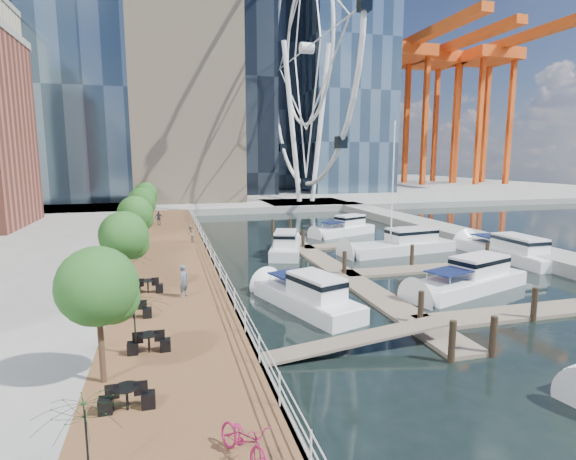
# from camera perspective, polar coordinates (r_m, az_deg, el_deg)

# --- Properties ---
(ground) EXTENTS (520.00, 520.00, 0.00)m
(ground) POSITION_cam_1_polar(r_m,az_deg,el_deg) (24.49, 7.79, -10.97)
(ground) COLOR black
(ground) RESTS_ON ground
(boardwalk) EXTENTS (6.00, 60.00, 1.00)m
(boardwalk) POSITION_cam_1_polar(r_m,az_deg,el_deg) (36.96, -14.72, -3.48)
(boardwalk) COLOR brown
(boardwalk) RESTS_ON ground
(seawall) EXTENTS (0.25, 60.00, 1.00)m
(seawall) POSITION_cam_1_polar(r_m,az_deg,el_deg) (37.10, -10.08, -3.27)
(seawall) COLOR #595954
(seawall) RESTS_ON ground
(land_far) EXTENTS (200.00, 114.00, 1.00)m
(land_far) POSITION_cam_1_polar(r_m,az_deg,el_deg) (123.70, -11.06, 5.33)
(land_far) COLOR gray
(land_far) RESTS_ON ground
(breakwater) EXTENTS (4.00, 60.00, 1.00)m
(breakwater) POSITION_cam_1_polar(r_m,az_deg,el_deg) (51.01, 19.80, -0.29)
(breakwater) COLOR gray
(breakwater) RESTS_ON ground
(pier) EXTENTS (14.00, 12.00, 1.00)m
(pier) POSITION_cam_1_polar(r_m,az_deg,el_deg) (77.09, 2.27, 3.27)
(pier) COLOR gray
(pier) RESTS_ON ground
(railing) EXTENTS (0.10, 60.00, 1.05)m
(railing) POSITION_cam_1_polar(r_m,az_deg,el_deg) (36.88, -10.28, -1.72)
(railing) COLOR white
(railing) RESTS_ON boardwalk
(floating_docks) EXTENTS (16.00, 34.00, 2.60)m
(floating_docks) POSITION_cam_1_polar(r_m,az_deg,el_deg) (36.36, 13.24, -3.64)
(floating_docks) COLOR #6D6051
(floating_docks) RESTS_ON ground
(ferris_wheel) EXTENTS (5.80, 45.60, 47.80)m
(ferris_wheel) POSITION_cam_1_polar(r_m,az_deg,el_deg) (78.67, 2.40, 22.02)
(ferris_wheel) COLOR white
(ferris_wheel) RESTS_ON ground
(port_cranes) EXTENTS (40.00, 52.00, 38.00)m
(port_cranes) POSITION_cam_1_polar(r_m,az_deg,el_deg) (140.26, 18.51, 13.44)
(port_cranes) COLOR #D84C14
(port_cranes) RESTS_ON ground
(street_trees) EXTENTS (2.60, 42.60, 4.60)m
(street_trees) POSITION_cam_1_polar(r_m,az_deg,el_deg) (35.42, -18.84, 2.01)
(street_trees) COLOR #3F2B1C
(street_trees) RESTS_ON ground
(cafe_tables) EXTENTS (2.50, 13.70, 0.74)m
(cafe_tables) POSITION_cam_1_polar(r_m,az_deg,el_deg) (20.40, -18.20, -11.45)
(cafe_tables) COLOR black
(cafe_tables) RESTS_ON ground
(yacht_foreground) EXTENTS (10.12, 5.58, 2.15)m
(yacht_foreground) POSITION_cam_1_polar(r_m,az_deg,el_deg) (31.13, 21.87, -7.16)
(yacht_foreground) COLOR white
(yacht_foreground) RESTS_ON ground
(bicycle) EXTENTS (1.45, 2.07, 1.03)m
(bicycle) POSITION_cam_1_polar(r_m,az_deg,el_deg) (12.26, -5.53, -24.98)
(bicycle) COLOR maroon
(bicycle) RESTS_ON boardwalk
(pedestrian_near) EXTENTS (0.72, 0.76, 1.75)m
(pedestrian_near) POSITION_cam_1_polar(r_m,az_deg,el_deg) (24.81, -13.08, -6.31)
(pedestrian_near) COLOR #4F5A6A
(pedestrian_near) RESTS_ON boardwalk
(pedestrian_mid) EXTENTS (0.77, 0.88, 1.54)m
(pedestrian_mid) POSITION_cam_1_polar(r_m,az_deg,el_deg) (40.35, -12.28, -0.50)
(pedestrian_mid) COLOR #85735C
(pedestrian_mid) RESTS_ON boardwalk
(pedestrian_far) EXTENTS (0.97, 0.52, 1.58)m
(pedestrian_far) POSITION_cam_1_polar(r_m,az_deg,el_deg) (51.88, -16.06, 1.48)
(pedestrian_far) COLOR #333640
(pedestrian_far) RESTS_ON boardwalk
(moored_yachts) EXTENTS (24.02, 38.44, 11.50)m
(moored_yachts) POSITION_cam_1_polar(r_m,az_deg,el_deg) (39.05, 14.22, -3.54)
(moored_yachts) COLOR silver
(moored_yachts) RESTS_ON ground
(cafe_seating) EXTENTS (3.98, 16.45, 2.61)m
(cafe_seating) POSITION_cam_1_polar(r_m,az_deg,el_deg) (19.56, -20.29, -9.89)
(cafe_seating) COLOR #0E3513
(cafe_seating) RESTS_ON ground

